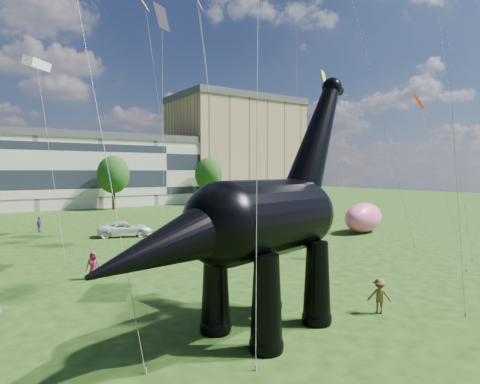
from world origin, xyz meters
TOP-DOWN VIEW (x-y plane):
  - ground at (0.00, 0.00)m, footprint 220.00×220.00m
  - apartment_block at (40.00, 65.00)m, footprint 28.00×18.00m
  - tree_mid_right at (8.00, 53.00)m, footprint 5.20×5.20m
  - tree_far_right at (26.00, 53.00)m, footprint 5.20×5.20m
  - dinosaur_sculpture at (-2.25, -1.03)m, footprint 13.86×5.56m
  - car_white at (0.85, 24.92)m, footprint 5.65×3.88m
  - car_dark at (10.78, 22.13)m, footprint 5.34×6.03m
  - gazebo_near at (16.34, 27.04)m, footprint 4.50×4.50m
  - gazebo_far at (18.42, 30.86)m, footprint 4.69×4.69m
  - inflatable_pink at (22.21, 13.66)m, footprint 6.75×4.66m
  - visitors at (-0.57, 17.37)m, footprint 50.98×36.00m

SIDE VIEW (x-z plane):
  - ground at x=0.00m, z-range 0.00..0.00m
  - car_white at x=0.85m, z-range 0.00..1.43m
  - car_dark at x=10.78m, z-range 0.00..1.67m
  - visitors at x=-0.57m, z-range -0.09..1.80m
  - inflatable_pink at x=22.21m, z-range 0.00..3.07m
  - gazebo_near at x=16.34m, z-range 0.57..3.38m
  - gazebo_far at x=18.42m, z-range 0.58..3.42m
  - dinosaur_sculpture at x=-2.25m, z-range -1.39..9.95m
  - tree_mid_right at x=8.00m, z-range 1.57..11.01m
  - tree_far_right at x=26.00m, z-range 1.57..11.01m
  - apartment_block at x=40.00m, z-range 0.00..22.00m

